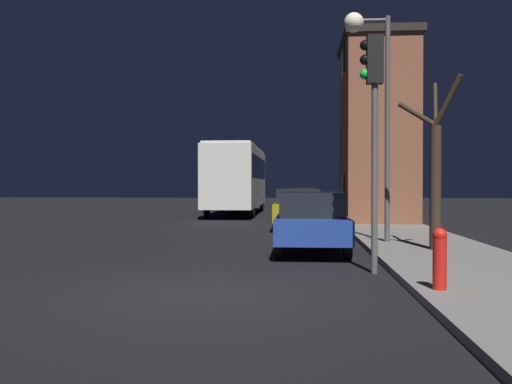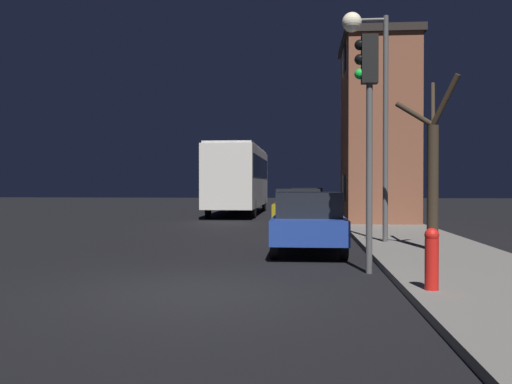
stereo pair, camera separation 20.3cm
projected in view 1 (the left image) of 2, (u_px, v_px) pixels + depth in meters
ground_plane at (201, 291)px, 8.89m from camera, size 120.00×120.00×0.00m
brick_building at (377, 130)px, 24.06m from camera, size 3.05×4.90×7.66m
streetlamp at (369, 68)px, 15.28m from camera, size 1.24×0.53×6.16m
traffic_light at (373, 103)px, 10.62m from camera, size 0.43×0.24×4.44m
bare_tree at (435, 171)px, 13.43m from camera, size 1.37×1.35×4.06m
bus at (237, 175)px, 31.45m from camera, size 2.47×10.97×3.68m
car_near_lane at (311, 221)px, 13.91m from camera, size 1.70×4.16×1.47m
car_mid_lane at (298, 208)px, 20.99m from camera, size 1.76×3.80×1.50m
car_far_lane at (305, 201)px, 30.72m from camera, size 1.82×4.20×1.46m
fire_hydrant at (440, 257)px, 8.32m from camera, size 0.21×0.21×0.91m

